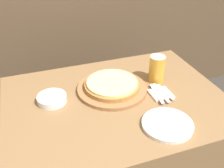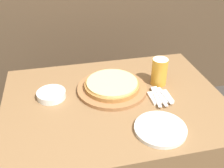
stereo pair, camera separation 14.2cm
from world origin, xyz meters
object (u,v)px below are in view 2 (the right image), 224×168
(beer_glass, at_px, (159,71))
(spoon, at_px, (165,95))
(dinner_knife, at_px, (160,96))
(fork, at_px, (156,97))
(dinner_plate, at_px, (160,129))
(pizza_on_board, at_px, (112,86))
(side_bowl, at_px, (51,95))

(beer_glass, height_order, spoon, beer_glass)
(dinner_knife, bearing_deg, fork, 180.00)
(dinner_plate, relative_size, dinner_knife, 1.29)
(spoon, bearing_deg, dinner_plate, -116.67)
(pizza_on_board, distance_m, dinner_knife, 0.27)
(dinner_plate, bearing_deg, side_bowl, 142.10)
(beer_glass, bearing_deg, pizza_on_board, -178.15)
(pizza_on_board, relative_size, beer_glass, 2.45)
(dinner_plate, relative_size, spoon, 1.51)
(side_bowl, height_order, spoon, side_bowl)
(pizza_on_board, xyz_separation_m, spoon, (0.26, -0.13, -0.01))
(dinner_plate, relative_size, fork, 1.29)
(pizza_on_board, distance_m, dinner_plate, 0.39)
(dinner_knife, xyz_separation_m, spoon, (0.03, 0.00, 0.00))
(pizza_on_board, xyz_separation_m, dinner_plate, (0.14, -0.36, -0.02))
(pizza_on_board, height_order, dinner_knife, pizza_on_board)
(dinner_plate, height_order, dinner_knife, dinner_plate)
(fork, bearing_deg, spoon, 0.00)
(dinner_plate, bearing_deg, pizza_on_board, 111.24)
(beer_glass, xyz_separation_m, dinner_knife, (-0.04, -0.14, -0.07))
(beer_glass, relative_size, fork, 0.86)
(pizza_on_board, distance_m, fork, 0.24)
(fork, relative_size, spoon, 1.17)
(spoon, bearing_deg, side_bowl, 167.21)
(dinner_knife, height_order, spoon, same)
(spoon, bearing_deg, dinner_knife, -180.00)
(side_bowl, relative_size, spoon, 0.97)
(pizza_on_board, xyz_separation_m, side_bowl, (-0.33, 0.00, -0.01))
(fork, xyz_separation_m, dinner_knife, (0.02, -0.00, 0.00))
(dinner_plate, height_order, fork, dinner_plate)
(side_bowl, bearing_deg, pizza_on_board, -0.39)
(dinner_plate, distance_m, spoon, 0.26)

